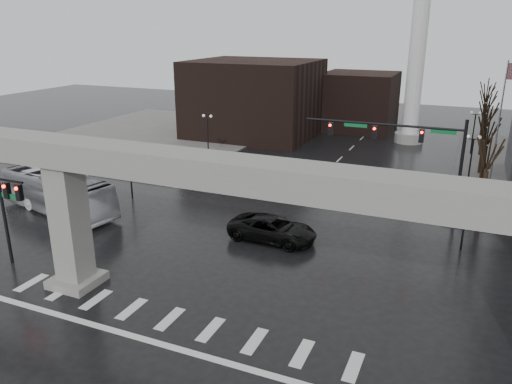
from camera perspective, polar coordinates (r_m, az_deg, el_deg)
ground at (r=27.70m, az=-8.67°, el=-13.11°), size 160.00×160.00×0.00m
sidewalk_nw at (r=69.52m, az=-11.39°, el=6.32°), size 28.00×36.00×0.15m
elevated_guideway at (r=24.17m, az=-6.91°, el=0.18°), size 48.00×2.60×8.70m
building_far_left at (r=68.04m, az=-0.21°, el=10.63°), size 16.00×14.00×10.00m
building_far_mid at (r=74.03m, az=11.67°, el=10.13°), size 10.00×10.00×8.00m
smokestack at (r=66.12m, az=18.13°, el=16.79°), size 3.60×3.60×30.00m
signal_mast_arm at (r=39.70m, az=17.14°, el=5.22°), size 12.12×0.43×8.00m
signal_left_pole at (r=33.97m, az=-26.43°, el=-1.22°), size 2.30×0.30×6.00m
flagpole_assembly at (r=42.38m, az=26.42°, el=7.27°), size 2.06×0.12×12.00m
lamp_right_0 at (r=35.49m, az=23.02°, el=-0.97°), size 1.22×0.32×5.11m
lamp_right_1 at (r=48.99m, az=23.44°, el=4.11°), size 1.22×0.32×5.11m
lamp_right_2 at (r=62.71m, az=23.67°, el=6.97°), size 1.22×0.32×5.11m
lamp_left_0 at (r=44.27m, az=-14.29°, el=3.66°), size 1.22×0.32×5.11m
lamp_left_1 at (r=55.68m, az=-5.55°, el=7.15°), size 1.22×0.32×5.11m
lamp_left_2 at (r=68.07m, az=0.18°, el=9.33°), size 1.22×0.32×5.11m
tree_right_0 at (r=39.56m, az=24.53°, el=-0.29°), size 1.09×1.58×7.50m
tree_right_1 at (r=47.24m, az=24.54°, el=2.68°), size 1.09×1.61×7.67m
tree_right_2 at (r=55.01m, az=24.55°, el=4.81°), size 1.10×1.63×7.85m
tree_right_3 at (r=62.84m, az=24.55°, el=6.42°), size 1.11×1.66×8.02m
tree_right_4 at (r=70.70m, az=24.56°, el=7.66°), size 1.12×1.69×8.19m
pickup_truck at (r=35.03m, az=1.89°, el=-4.24°), size 6.34×3.12×1.73m
city_bus at (r=43.10m, az=-21.76°, el=-0.07°), size 12.07×5.05×3.27m
far_car at (r=48.10m, az=7.94°, el=1.84°), size 2.36×4.48×1.45m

